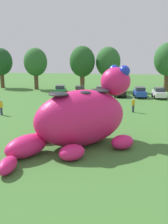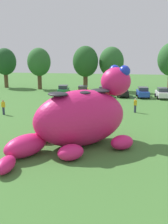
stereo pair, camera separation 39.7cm
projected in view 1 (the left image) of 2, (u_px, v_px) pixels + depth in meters
name	position (u px, v px, depth m)	size (l,w,h in m)	color
ground_plane	(91.00, 142.00, 19.90)	(160.00, 160.00, 0.00)	#427533
giant_inflatable_creature	(81.00, 117.00, 18.74)	(8.84, 10.68, 5.93)	#E01E6B
car_green	(61.00, 90.00, 44.00)	(2.48, 4.34, 1.72)	#1E7238
car_yellow	(80.00, 91.00, 43.24)	(2.43, 4.32, 1.72)	yellow
car_red	(101.00, 91.00, 42.21)	(2.48, 4.34, 1.72)	red
car_black	(120.00, 91.00, 42.31)	(2.28, 4.26, 1.72)	black
car_blue	(140.00, 92.00, 41.51)	(2.28, 4.26, 1.72)	#2347B7
car_white	(159.00, 93.00, 40.64)	(2.21, 4.23, 1.72)	white
tree_far_left	(1.00, 62.00, 53.34)	(4.72, 4.72, 8.37)	brown
tree_left	(36.00, 62.00, 50.77)	(4.70, 4.70, 8.35)	brown
tree_mid_left	(82.00, 62.00, 47.87)	(4.84, 4.84, 8.59)	brown
tree_centre_left	(108.00, 62.00, 48.79)	(4.77, 4.77, 8.47)	brown
tree_centre	(168.00, 60.00, 47.57)	(5.19, 5.19, 9.22)	brown
spectator_near_inflatable	(133.00, 105.00, 30.20)	(0.38, 0.26, 1.71)	#2D334C
spectator_by_cars	(1.00, 108.00, 28.80)	(0.38, 0.26, 1.71)	#2D334C
spectator_wandering	(101.00, 105.00, 30.66)	(0.38, 0.26, 1.71)	#2D334C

